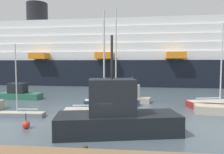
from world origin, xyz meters
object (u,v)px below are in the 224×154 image
at_px(fishing_boat_0, 19,93).
at_px(channel_buoy_1, 26,125).
at_px(sailboat_4, 112,101).
at_px(cruise_ship, 109,57).
at_px(sailboat_2, 216,103).
at_px(sailboat_3, 99,111).
at_px(fishing_boat_1, 116,115).
at_px(sailboat_1, 21,113).
at_px(fishing_boat_2, 131,96).

distance_m(fishing_boat_0, channel_buoy_1, 15.07).
height_order(sailboat_4, fishing_boat_0, sailboat_4).
xyz_separation_m(fishing_boat_0, cruise_ship, (10.28, 23.69, 5.81)).
xyz_separation_m(sailboat_2, sailboat_3, (-12.94, -5.92, 0.04)).
xyz_separation_m(sailboat_3, cruise_ship, (-2.76, 32.49, 6.08)).
height_order(sailboat_2, channel_buoy_1, sailboat_2).
bearing_deg(fishing_boat_1, sailboat_2, -147.44).
distance_m(sailboat_2, sailboat_4, 12.27).
distance_m(sailboat_1, sailboat_3, 7.53).
xyz_separation_m(sailboat_1, sailboat_3, (7.51, 0.56, 0.19)).
distance_m(sailboat_2, fishing_boat_2, 10.18).
height_order(sailboat_3, channel_buoy_1, sailboat_3).
relative_size(sailboat_2, sailboat_3, 0.98).
height_order(sailboat_2, sailboat_3, sailboat_3).
bearing_deg(fishing_boat_1, sailboat_1, -33.66).
xyz_separation_m(fishing_boat_1, fishing_boat_2, (0.96, 12.51, -0.60)).
bearing_deg(fishing_boat_1, sailboat_4, -93.38).
xyz_separation_m(sailboat_4, channel_buoy_1, (-5.81, -9.29, -0.27)).
height_order(sailboat_4, channel_buoy_1, sailboat_4).
xyz_separation_m(fishing_boat_1, channel_buoy_1, (-7.14, 0.50, -1.08)).
height_order(sailboat_1, sailboat_3, sailboat_3).
relative_size(fishing_boat_1, fishing_boat_2, 1.70).
height_order(channel_buoy_1, cruise_ship, cruise_ship).
bearing_deg(channel_buoy_1, fishing_boat_1, -4.01).
relative_size(fishing_boat_0, fishing_boat_1, 0.68).
relative_size(sailboat_1, channel_buoy_1, 5.69).
bearing_deg(fishing_boat_0, fishing_boat_1, 140.72).
height_order(fishing_boat_0, fishing_boat_2, fishing_boat_0).
xyz_separation_m(sailboat_4, fishing_boat_1, (1.33, -9.79, 0.81)).
relative_size(sailboat_3, channel_buoy_1, 8.19).
xyz_separation_m(sailboat_1, fishing_boat_0, (-5.53, 9.36, 0.46)).
bearing_deg(fishing_boat_1, fishing_boat_0, -52.59).
xyz_separation_m(sailboat_2, channel_buoy_1, (-18.06, -9.93, -0.18)).
distance_m(sailboat_3, channel_buoy_1, 6.51).
distance_m(sailboat_1, sailboat_2, 21.45).
bearing_deg(sailboat_2, sailboat_4, 169.48).
distance_m(sailboat_3, sailboat_4, 5.33).
bearing_deg(fishing_boat_1, fishing_boat_2, -105.52).
bearing_deg(fishing_boat_2, fishing_boat_1, -81.25).
distance_m(sailboat_1, fishing_boat_1, 10.36).
distance_m(sailboat_4, cruise_ship, 28.09).
xyz_separation_m(sailboat_3, fishing_boat_1, (2.02, -4.51, 0.86)).
bearing_deg(fishing_boat_2, cruise_ship, 116.35).
height_order(sailboat_2, fishing_boat_0, sailboat_2).
relative_size(sailboat_1, sailboat_4, 0.61).
distance_m(fishing_boat_1, fishing_boat_2, 12.57).
xyz_separation_m(fishing_boat_0, fishing_boat_1, (15.06, -13.31, 0.59)).
bearing_deg(cruise_ship, sailboat_3, -83.25).
xyz_separation_m(sailboat_2, fishing_boat_1, (-10.92, -10.43, 0.90)).
height_order(sailboat_1, sailboat_4, sailboat_4).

